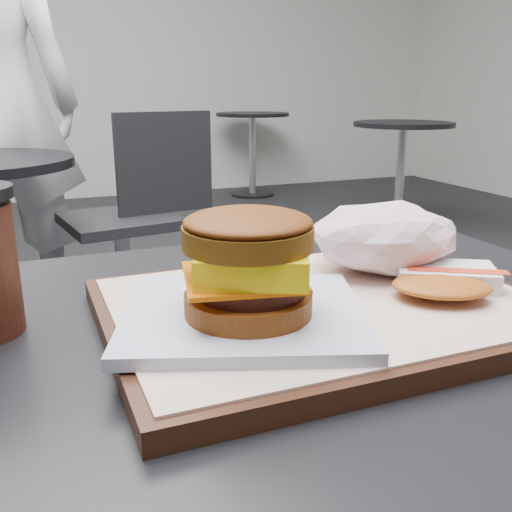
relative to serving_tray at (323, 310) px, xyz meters
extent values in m
cube|color=silver|center=(-0.07, 4.99, 0.72)|extent=(8.00, 0.10, 3.00)
cube|color=black|center=(-0.07, -0.01, -0.03)|extent=(0.80, 0.60, 0.04)
cube|color=black|center=(0.00, 0.00, 0.00)|extent=(0.38, 0.28, 0.02)
cube|color=beige|center=(0.00, 0.00, 0.01)|extent=(0.36, 0.26, 0.00)
cube|color=white|center=(-0.08, -0.02, 0.02)|extent=(0.24, 0.22, 0.01)
cylinder|color=brown|center=(-0.08, -0.03, 0.03)|extent=(0.13, 0.13, 0.02)
cylinder|color=#340F07|center=(-0.08, -0.03, 0.04)|extent=(0.11, 0.11, 0.01)
cube|color=#DA6207|center=(-0.09, -0.03, 0.05)|extent=(0.10, 0.10, 0.00)
cube|color=yellow|center=(-0.08, -0.03, 0.06)|extent=(0.11, 0.11, 0.02)
cylinder|color=brown|center=(-0.08, -0.03, 0.08)|extent=(0.13, 0.13, 0.02)
ellipsoid|color=brown|center=(-0.08, -0.03, 0.09)|extent=(0.13, 0.13, 0.02)
cube|color=white|center=(0.13, -0.01, 0.02)|extent=(0.11, 0.09, 0.02)
cube|color=red|center=(0.13, -0.02, 0.03)|extent=(0.08, 0.06, 0.00)
ellipsoid|color=#C5641F|center=(0.10, -0.04, 0.02)|extent=(0.10, 0.09, 0.01)
cylinder|color=#96969A|center=(0.10, 1.84, -0.56)|extent=(0.06, 0.06, 0.44)
cube|color=black|center=(0.10, 1.84, -0.32)|extent=(0.48, 0.48, 0.04)
cube|color=black|center=(0.29, 1.84, -0.10)|extent=(0.40, 0.09, 0.40)
cylinder|color=black|center=(2.13, 2.79, -0.77)|extent=(0.40, 0.40, 0.02)
cylinder|color=#A5A5AA|center=(2.13, 2.79, -0.41)|extent=(0.06, 0.06, 0.70)
cylinder|color=black|center=(2.13, 2.79, -0.04)|extent=(0.66, 0.66, 0.03)
cylinder|color=black|center=(1.73, 4.49, -0.77)|extent=(0.40, 0.40, 0.02)
cylinder|color=#A5A5AA|center=(1.73, 4.49, -0.41)|extent=(0.06, 0.06, 0.70)
cylinder|color=black|center=(1.73, 4.49, -0.04)|extent=(0.66, 0.66, 0.03)
camera|label=1|loc=(-0.23, -0.42, 0.19)|focal=40.00mm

